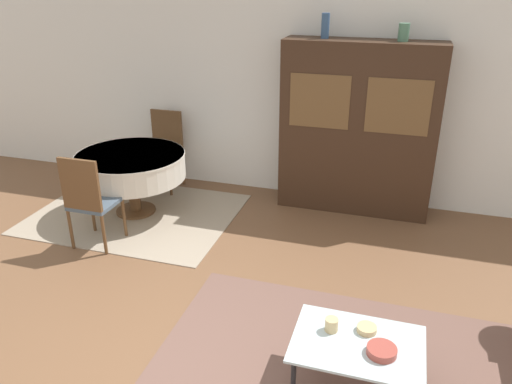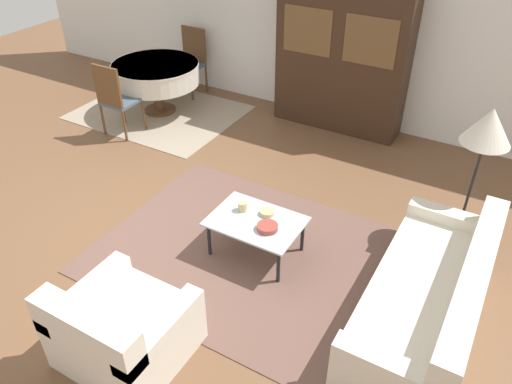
{
  "view_description": "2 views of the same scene",
  "coord_description": "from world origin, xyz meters",
  "px_view_note": "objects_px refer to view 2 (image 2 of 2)",
  "views": [
    {
      "loc": [
        1.38,
        -2.46,
        2.75
      ],
      "look_at": [
        0.2,
        1.4,
        0.95
      ],
      "focal_mm": 35.0,
      "sensor_mm": 36.0,
      "label": 1
    },
    {
      "loc": [
        3.17,
        -2.97,
        3.41
      ],
      "look_at": [
        1.26,
        0.33,
        0.75
      ],
      "focal_mm": 35.0,
      "sensor_mm": 36.0,
      "label": 2
    }
  ],
  "objects_px": {
    "armchair": "(122,331)",
    "dining_chair_far": "(191,58)",
    "dining_table": "(156,73)",
    "coffee_table": "(256,224)",
    "cup": "(243,206)",
    "floor_lamp": "(488,130)",
    "dining_chair_near": "(115,97)",
    "display_cabinet": "(342,57)",
    "bowl_small": "(267,213)",
    "bowl": "(267,227)",
    "couch": "(429,300)"
  },
  "relations": [
    {
      "from": "dining_table",
      "to": "bowl_small",
      "type": "distance_m",
      "value": 3.56
    },
    {
      "from": "floor_lamp",
      "to": "bowl",
      "type": "distance_m",
      "value": 2.22
    },
    {
      "from": "dining_table",
      "to": "dining_chair_far",
      "type": "relative_size",
      "value": 1.25
    },
    {
      "from": "coffee_table",
      "to": "bowl",
      "type": "xyz_separation_m",
      "value": [
        0.16,
        -0.06,
        0.07
      ]
    },
    {
      "from": "dining_table",
      "to": "display_cabinet",
      "type": "bearing_deg",
      "value": 20.27
    },
    {
      "from": "display_cabinet",
      "to": "bowl",
      "type": "bearing_deg",
      "value": -79.81
    },
    {
      "from": "coffee_table",
      "to": "bowl_small",
      "type": "xyz_separation_m",
      "value": [
        0.04,
        0.14,
        0.06
      ]
    },
    {
      "from": "bowl",
      "to": "cup",
      "type": "bearing_deg",
      "value": 158.72
    },
    {
      "from": "dining_chair_far",
      "to": "cup",
      "type": "bearing_deg",
      "value": 133.43
    },
    {
      "from": "dining_table",
      "to": "coffee_table",
      "type": "bearing_deg",
      "value": -35.49
    },
    {
      "from": "dining_chair_near",
      "to": "bowl",
      "type": "xyz_separation_m",
      "value": [
        3.09,
        -1.28,
        -0.14
      ]
    },
    {
      "from": "cup",
      "to": "bowl",
      "type": "relative_size",
      "value": 0.49
    },
    {
      "from": "dining_chair_near",
      "to": "dining_chair_far",
      "type": "xyz_separation_m",
      "value": [
        0.0,
        1.75,
        0.0
      ]
    },
    {
      "from": "floor_lamp",
      "to": "dining_chair_near",
      "type": "bearing_deg",
      "value": -178.97
    },
    {
      "from": "couch",
      "to": "display_cabinet",
      "type": "xyz_separation_m",
      "value": [
        -2.1,
        3.1,
        0.73
      ]
    },
    {
      "from": "coffee_table",
      "to": "bowl",
      "type": "distance_m",
      "value": 0.19
    },
    {
      "from": "dining_table",
      "to": "dining_chair_far",
      "type": "distance_m",
      "value": 0.87
    },
    {
      "from": "coffee_table",
      "to": "bowl_small",
      "type": "height_order",
      "value": "bowl_small"
    },
    {
      "from": "dining_chair_far",
      "to": "coffee_table",
      "type": "bearing_deg",
      "value": 134.68
    },
    {
      "from": "armchair",
      "to": "dining_chair_far",
      "type": "relative_size",
      "value": 0.89
    },
    {
      "from": "dining_chair_near",
      "to": "bowl",
      "type": "bearing_deg",
      "value": -22.47
    },
    {
      "from": "dining_chair_far",
      "to": "floor_lamp",
      "type": "distance_m",
      "value": 4.97
    },
    {
      "from": "dining_chair_near",
      "to": "dining_chair_far",
      "type": "height_order",
      "value": "same"
    },
    {
      "from": "dining_chair_far",
      "to": "cup",
      "type": "height_order",
      "value": "dining_chair_far"
    },
    {
      "from": "armchair",
      "to": "display_cabinet",
      "type": "height_order",
      "value": "display_cabinet"
    },
    {
      "from": "floor_lamp",
      "to": "cup",
      "type": "bearing_deg",
      "value": -147.41
    },
    {
      "from": "dining_chair_near",
      "to": "bowl_small",
      "type": "relative_size",
      "value": 7.36
    },
    {
      "from": "dining_chair_near",
      "to": "couch",
      "type": "bearing_deg",
      "value": -15.52
    },
    {
      "from": "dining_chair_far",
      "to": "bowl_small",
      "type": "xyz_separation_m",
      "value": [
        2.97,
        -2.82,
        -0.15
      ]
    },
    {
      "from": "armchair",
      "to": "bowl_small",
      "type": "distance_m",
      "value": 1.78
    },
    {
      "from": "display_cabinet",
      "to": "cup",
      "type": "distance_m",
      "value": 3.01
    },
    {
      "from": "coffee_table",
      "to": "dining_chair_near",
      "type": "xyz_separation_m",
      "value": [
        -2.93,
        1.21,
        0.21
      ]
    },
    {
      "from": "armchair",
      "to": "floor_lamp",
      "type": "relative_size",
      "value": 0.62
    },
    {
      "from": "bowl_small",
      "to": "cup",
      "type": "bearing_deg",
      "value": -165.31
    },
    {
      "from": "coffee_table",
      "to": "display_cabinet",
      "type": "distance_m",
      "value": 3.12
    },
    {
      "from": "armchair",
      "to": "dining_chair_near",
      "type": "bearing_deg",
      "value": 133.16
    },
    {
      "from": "dining_table",
      "to": "dining_chair_far",
      "type": "xyz_separation_m",
      "value": [
        0.0,
        0.87,
        -0.03
      ]
    },
    {
      "from": "coffee_table",
      "to": "dining_table",
      "type": "bearing_deg",
      "value": 144.51
    },
    {
      "from": "bowl_small",
      "to": "dining_chair_far",
      "type": "bearing_deg",
      "value": 136.5
    },
    {
      "from": "coffee_table",
      "to": "floor_lamp",
      "type": "xyz_separation_m",
      "value": [
        1.71,
        1.3,
        0.89
      ]
    },
    {
      "from": "coffee_table",
      "to": "dining_chair_far",
      "type": "height_order",
      "value": "dining_chair_far"
    },
    {
      "from": "bowl_small",
      "to": "display_cabinet",
      "type": "bearing_deg",
      "value": 98.64
    },
    {
      "from": "bowl",
      "to": "display_cabinet",
      "type": "bearing_deg",
      "value": 100.19
    },
    {
      "from": "couch",
      "to": "bowl",
      "type": "bearing_deg",
      "value": 89.61
    },
    {
      "from": "coffee_table",
      "to": "dining_chair_far",
      "type": "distance_m",
      "value": 4.17
    },
    {
      "from": "dining_chair_near",
      "to": "bowl",
      "type": "height_order",
      "value": "dining_chair_near"
    },
    {
      "from": "cup",
      "to": "bowl",
      "type": "distance_m",
      "value": 0.39
    },
    {
      "from": "armchair",
      "to": "coffee_table",
      "type": "xyz_separation_m",
      "value": [
        0.29,
        1.6,
        0.08
      ]
    },
    {
      "from": "floor_lamp",
      "to": "dining_table",
      "type": "bearing_deg",
      "value": 170.34
    },
    {
      "from": "coffee_table",
      "to": "cup",
      "type": "xyz_separation_m",
      "value": [
        -0.2,
        0.08,
        0.09
      ]
    }
  ]
}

